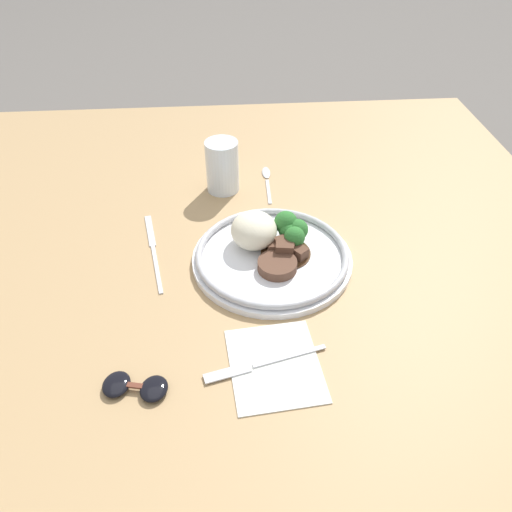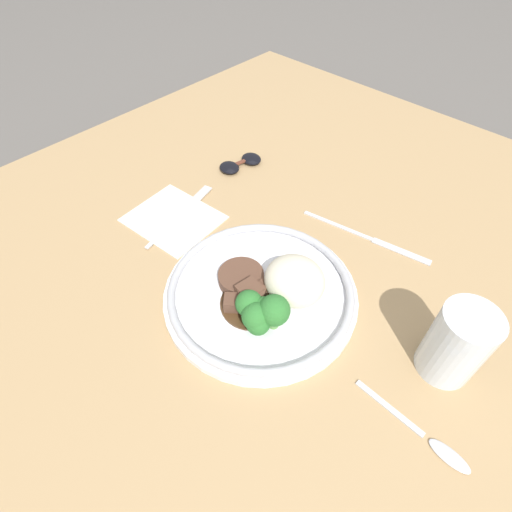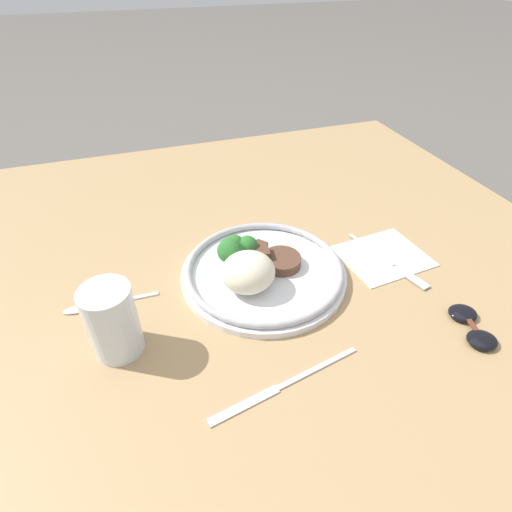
{
  "view_description": "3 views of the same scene",
  "coord_description": "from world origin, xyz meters",
  "px_view_note": "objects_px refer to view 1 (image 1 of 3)",
  "views": [
    {
      "loc": [
        -0.69,
        0.04,
        0.62
      ],
      "look_at": [
        -0.06,
        -0.01,
        0.08
      ],
      "focal_mm": 35.0,
      "sensor_mm": 36.0,
      "label": 1
    },
    {
      "loc": [
        0.2,
        -0.3,
        0.51
      ],
      "look_at": [
        -0.07,
        -0.02,
        0.09
      ],
      "focal_mm": 28.0,
      "sensor_mm": 36.0,
      "label": 2
    },
    {
      "loc": [
        0.14,
        0.44,
        0.49
      ],
      "look_at": [
        -0.02,
        -0.05,
        0.09
      ],
      "focal_mm": 28.0,
      "sensor_mm": 36.0,
      "label": 3
    }
  ],
  "objects_px": {
    "knife": "(153,248)",
    "sunglasses": "(135,386)",
    "plate": "(272,249)",
    "fork": "(254,366)",
    "juice_glass": "(222,169)",
    "spoon": "(267,177)"
  },
  "relations": [
    {
      "from": "spoon",
      "to": "sunglasses",
      "type": "relative_size",
      "value": 1.51
    },
    {
      "from": "spoon",
      "to": "sunglasses",
      "type": "distance_m",
      "value": 0.57
    },
    {
      "from": "knife",
      "to": "spoon",
      "type": "bearing_deg",
      "value": -55.56
    },
    {
      "from": "plate",
      "to": "fork",
      "type": "distance_m",
      "value": 0.24
    },
    {
      "from": "fork",
      "to": "sunglasses",
      "type": "relative_size",
      "value": 1.85
    },
    {
      "from": "juice_glass",
      "to": "knife",
      "type": "bearing_deg",
      "value": 145.42
    },
    {
      "from": "sunglasses",
      "to": "juice_glass",
      "type": "bearing_deg",
      "value": -2.87
    },
    {
      "from": "plate",
      "to": "spoon",
      "type": "xyz_separation_m",
      "value": [
        0.27,
        -0.02,
        -0.02
      ]
    },
    {
      "from": "fork",
      "to": "sunglasses",
      "type": "distance_m",
      "value": 0.16
    },
    {
      "from": "plate",
      "to": "fork",
      "type": "relative_size",
      "value": 1.56
    },
    {
      "from": "fork",
      "to": "juice_glass",
      "type": "bearing_deg",
      "value": -100.42
    },
    {
      "from": "plate",
      "to": "juice_glass",
      "type": "distance_m",
      "value": 0.25
    },
    {
      "from": "juice_glass",
      "to": "sunglasses",
      "type": "xyz_separation_m",
      "value": [
        -0.49,
        0.13,
        -0.04
      ]
    },
    {
      "from": "juice_glass",
      "to": "spoon",
      "type": "height_order",
      "value": "juice_glass"
    },
    {
      "from": "juice_glass",
      "to": "fork",
      "type": "distance_m",
      "value": 0.47
    },
    {
      "from": "knife",
      "to": "sunglasses",
      "type": "xyz_separation_m",
      "value": [
        -0.3,
        -0.0,
        0.01
      ]
    },
    {
      "from": "juice_glass",
      "to": "sunglasses",
      "type": "relative_size",
      "value": 1.12
    },
    {
      "from": "spoon",
      "to": "juice_glass",
      "type": "bearing_deg",
      "value": 112.69
    },
    {
      "from": "fork",
      "to": "sunglasses",
      "type": "height_order",
      "value": "sunglasses"
    },
    {
      "from": "plate",
      "to": "sunglasses",
      "type": "height_order",
      "value": "plate"
    },
    {
      "from": "knife",
      "to": "sunglasses",
      "type": "distance_m",
      "value": 0.3
    },
    {
      "from": "plate",
      "to": "sunglasses",
      "type": "bearing_deg",
      "value": 140.78
    }
  ]
}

